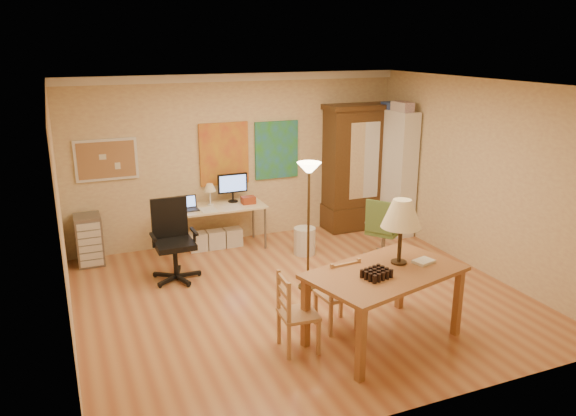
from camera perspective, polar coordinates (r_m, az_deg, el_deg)
name	(u,v)px	position (r m, az deg, el deg)	size (l,w,h in m)	color
floor	(301,297)	(7.36, 1.28, -9.01)	(5.50, 5.50, 0.00)	#A8603B
crown_molding	(237,77)	(8.95, -5.16, 13.09)	(5.50, 0.08, 0.12)	white
corkboard	(106,160)	(8.72, -17.97, 4.68)	(0.90, 0.04, 0.62)	#A47E4D
art_panel_left	(224,154)	(9.04, -6.50, 5.47)	(0.80, 0.04, 1.00)	gold
art_panel_right	(277,150)	(9.33, -1.17, 5.92)	(0.75, 0.04, 0.95)	teal
dining_table	(391,254)	(6.14, 10.43, -4.64)	(1.85, 1.38, 1.56)	brown
ladder_chair_back	(338,295)	(6.47, 5.08, -8.83)	(0.44, 0.42, 0.87)	#B27551
ladder_chair_left	(296,315)	(6.03, 0.80, -10.81)	(0.41, 0.43, 0.87)	#B27551
torchiere_lamp	(309,189)	(7.16, 2.13, 1.98)	(0.31, 0.31, 1.72)	#47361C
computer_desk	(217,222)	(8.94, -7.24, -1.46)	(1.54, 0.67, 1.17)	beige
office_chair_black	(175,258)	(7.93, -11.43, -5.05)	(0.69, 0.69, 1.12)	black
office_chair_green	(382,244)	(8.57, 9.56, -3.58)	(0.61, 0.61, 0.96)	slate
drawer_cart	(89,240)	(8.76, -19.55, -3.08)	(0.37, 0.45, 0.74)	slate
armoire	(357,175)	(9.82, 6.98, 3.32)	(1.18, 0.56, 2.17)	#3C2310
bookshelf	(395,173)	(9.69, 10.85, 3.55)	(0.31, 0.84, 2.09)	white
wastebin	(305,241)	(8.70, 1.70, -3.36)	(0.34, 0.34, 0.42)	silver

